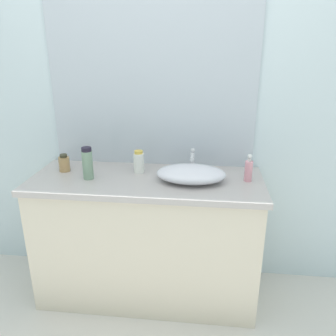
# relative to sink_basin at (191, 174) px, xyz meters

# --- Properties ---
(bathroom_wall_rear) EXTENTS (6.00, 0.06, 2.60)m
(bathroom_wall_rear) POSITION_rel_sink_basin_xyz_m (-0.18, 0.34, 0.41)
(bathroom_wall_rear) COLOR silver
(bathroom_wall_rear) RESTS_ON ground
(vanity_counter) EXTENTS (1.43, 0.57, 0.85)m
(vanity_counter) POSITION_rel_sink_basin_xyz_m (-0.28, 0.02, -0.47)
(vanity_counter) COLOR beige
(vanity_counter) RESTS_ON ground
(wall_mirror_panel) EXTENTS (1.34, 0.01, 1.30)m
(wall_mirror_panel) POSITION_rel_sink_basin_xyz_m (-0.28, 0.30, 0.60)
(wall_mirror_panel) COLOR #B2BCC6
(wall_mirror_panel) RESTS_ON vanity_counter
(sink_basin) EXTENTS (0.42, 0.27, 0.10)m
(sink_basin) POSITION_rel_sink_basin_xyz_m (0.00, 0.00, 0.00)
(sink_basin) COLOR silver
(sink_basin) RESTS_ON vanity_counter
(faucet) EXTENTS (0.03, 0.13, 0.15)m
(faucet) POSITION_rel_sink_basin_xyz_m (0.00, 0.15, 0.04)
(faucet) COLOR silver
(faucet) RESTS_ON vanity_counter
(soap_dispenser) EXTENTS (0.05, 0.05, 0.17)m
(soap_dispenser) POSITION_rel_sink_basin_xyz_m (0.34, 0.04, 0.02)
(soap_dispenser) COLOR pink
(soap_dispenser) RESTS_ON vanity_counter
(lotion_bottle) EXTENTS (0.06, 0.06, 0.20)m
(lotion_bottle) POSITION_rel_sink_basin_xyz_m (-0.63, -0.03, 0.05)
(lotion_bottle) COLOR gray
(lotion_bottle) RESTS_ON vanity_counter
(perfume_bottle) EXTENTS (0.07, 0.07, 0.14)m
(perfume_bottle) POSITION_rel_sink_basin_xyz_m (-0.34, 0.12, 0.02)
(perfume_bottle) COLOR white
(perfume_bottle) RESTS_ON vanity_counter
(spray_can) EXTENTS (0.07, 0.07, 0.11)m
(spray_can) POSITION_rel_sink_basin_xyz_m (-0.82, 0.09, 0.00)
(spray_can) COLOR tan
(spray_can) RESTS_ON vanity_counter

